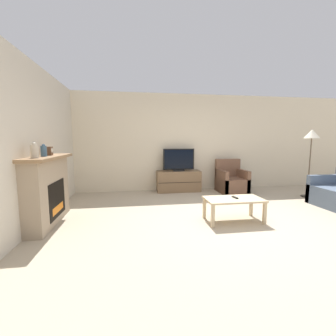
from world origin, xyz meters
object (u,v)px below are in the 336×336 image
(mantel_vase_left, at_px, (35,151))
(floor_lamp, at_px, (312,138))
(mantel_clock, at_px, (50,151))
(tv_stand, at_px, (179,181))
(tv, at_px, (179,161))
(fireplace, at_px, (48,189))
(mantel_vase_centre_left, at_px, (44,151))
(remote, at_px, (235,197))
(coffee_table, at_px, (234,201))
(armchair, at_px, (231,182))

(mantel_vase_left, xyz_separation_m, floor_lamp, (5.76, 1.42, 0.21))
(mantel_clock, height_order, floor_lamp, floor_lamp)
(tv_stand, bearing_deg, tv, -90.00)
(fireplace, distance_m, tv, 3.37)
(mantel_vase_centre_left, distance_m, floor_lamp, 5.87)
(mantel_vase_centre_left, bearing_deg, fireplace, 98.46)
(mantel_clock, relative_size, tv, 0.17)
(tv, height_order, floor_lamp, floor_lamp)
(remote, bearing_deg, coffee_table, -152.33)
(armchair, bearing_deg, tv, 168.16)
(floor_lamp, bearing_deg, tv_stand, 161.06)
(mantel_vase_left, height_order, coffee_table, mantel_vase_left)
(coffee_table, bearing_deg, mantel_vase_centre_left, 175.02)
(mantel_vase_left, relative_size, tv_stand, 0.19)
(mantel_vase_centre_left, bearing_deg, armchair, 24.54)
(tv, height_order, remote, tv)
(armchair, bearing_deg, remote, -112.78)
(fireplace, bearing_deg, mantel_vase_centre_left, -81.54)
(tv, xyz_separation_m, armchair, (1.41, -0.30, -0.57))
(mantel_vase_left, height_order, floor_lamp, floor_lamp)
(tv_stand, bearing_deg, coffee_table, -78.49)
(fireplace, height_order, armchair, fireplace)
(mantel_vase_left, xyz_separation_m, remote, (3.18, 0.09, -0.84))
(tv, bearing_deg, tv_stand, 90.00)
(coffee_table, xyz_separation_m, floor_lamp, (2.62, 1.36, 1.12))
(tv_stand, xyz_separation_m, coffee_table, (0.49, -2.42, 0.07))
(tv_stand, bearing_deg, armchair, -11.92)
(fireplace, distance_m, mantel_clock, 0.66)
(mantel_clock, height_order, tv_stand, mantel_clock)
(fireplace, relative_size, mantel_vase_left, 6.45)
(tv, distance_m, armchair, 1.55)
(mantel_vase_centre_left, relative_size, armchair, 0.23)
(armchair, bearing_deg, coffee_table, -113.29)
(armchair, relative_size, floor_lamp, 0.53)
(mantel_clock, bearing_deg, remote, -9.19)
(fireplace, relative_size, mantel_vase_centre_left, 7.49)
(remote, bearing_deg, armchair, 58.93)
(fireplace, height_order, coffee_table, fireplace)
(remote, bearing_deg, mantel_vase_left, 173.29)
(fireplace, distance_m, floor_lamp, 5.92)
(fireplace, bearing_deg, floor_lamp, 9.54)
(mantel_vase_centre_left, bearing_deg, floor_lamp, 10.66)
(mantel_vase_centre_left, distance_m, tv_stand, 3.55)
(fireplace, height_order, mantel_clock, mantel_clock)
(fireplace, distance_m, coffee_table, 3.19)
(fireplace, distance_m, armchair, 4.44)
(tv, height_order, armchair, tv)
(tv_stand, relative_size, tv, 1.40)
(tv_stand, height_order, coffee_table, tv_stand)
(mantel_vase_left, relative_size, tv, 0.27)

